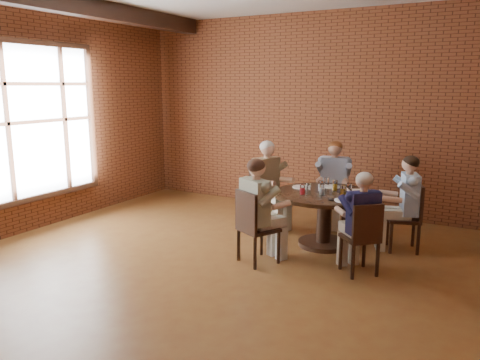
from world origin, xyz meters
The scene contains 28 objects.
floor centered at (0.00, 0.00, 0.00)m, with size 7.00×7.00×0.00m, color brown.
wall_back centered at (0.00, 3.50, 1.70)m, with size 7.00×7.00×0.00m, color brown.
wall_left centered at (-3.25, 0.00, 1.70)m, with size 7.00×7.00×0.00m, color brown.
window centered at (-3.18, 0.40, 1.65)m, with size 0.10×2.16×2.36m.
dining_table centered at (0.90, 1.68, 0.53)m, with size 1.38×1.38×0.75m.
chair_a centered at (1.96, 2.05, 0.50)m, with size 0.51×0.51×0.91m.
diner_a centered at (1.89, 2.02, 0.64)m, with size 0.50×0.61×1.28m, color #4478B3, non-canonical shape.
chair_b centered at (0.68, 2.78, 0.51)m, with size 0.50×0.50×0.94m.
diner_b centered at (0.70, 2.70, 0.67)m, with size 0.53×0.65×1.33m, color #8895AE, non-canonical shape.
chair_c centered at (-0.23, 2.14, 0.51)m, with size 0.56×0.56×0.94m.
diner_c centered at (-0.15, 2.11, 0.67)m, with size 0.54×0.66×1.35m, color brown, non-canonical shape.
chair_d centered at (0.35, 0.62, 0.50)m, with size 0.56×0.56×0.93m.
diner_d centered at (0.39, 0.70, 0.66)m, with size 0.52×0.64×1.31m, color tan, non-canonical shape.
chair_e centered at (1.63, 0.90, 0.48)m, with size 0.52×0.52×0.87m.
diner_e centered at (1.58, 0.95, 0.61)m, with size 0.46×0.56×1.22m, color #191A46, non-canonical shape.
plate_a centered at (1.28, 1.95, 0.76)m, with size 0.26×0.26×0.01m, color white.
plate_b centered at (0.86, 2.07, 0.76)m, with size 0.26×0.26×0.01m, color white.
plate_c centered at (0.50, 1.83, 0.76)m, with size 0.26×0.26×0.01m, color white.
plate_d centered at (1.27, 1.36, 0.76)m, with size 0.26×0.26×0.01m, color white.
glass_a centered at (1.20, 1.79, 0.82)m, with size 0.07×0.07×0.14m, color white.
glass_b centered at (0.97, 1.90, 0.82)m, with size 0.07×0.07×0.14m, color white.
glass_c centered at (0.81, 2.04, 0.82)m, with size 0.07×0.07×0.14m, color white.
glass_d centered at (0.81, 1.76, 0.82)m, with size 0.07×0.07×0.14m, color white.
glass_e centered at (0.71, 1.56, 0.82)m, with size 0.07×0.07×0.14m, color white.
glass_f centered at (0.67, 1.44, 0.82)m, with size 0.07×0.07×0.14m, color white.
glass_g centered at (0.90, 1.55, 0.82)m, with size 0.07×0.07×0.14m, color white.
glass_h centered at (1.16, 1.63, 0.82)m, with size 0.07×0.07×0.14m, color white.
smartphone centered at (1.09, 1.34, 0.75)m, with size 0.07×0.14×0.01m, color black.
Camera 1 is at (2.86, -4.29, 2.19)m, focal length 35.00 mm.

